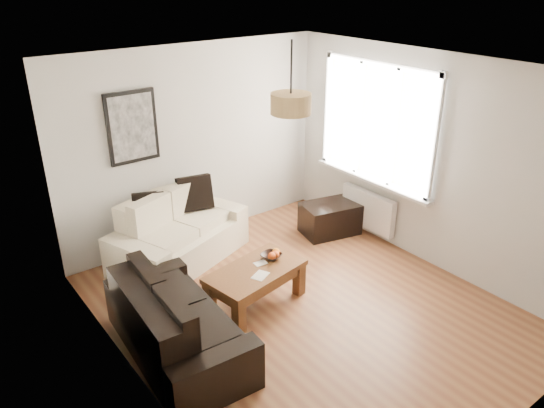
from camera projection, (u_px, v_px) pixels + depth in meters
floor at (305, 308)px, 5.77m from camera, size 4.50×4.50×0.00m
ceiling at (313, 69)px, 4.68m from camera, size 3.80×4.50×0.00m
wall_back at (196, 145)px, 6.85m from camera, size 3.80×0.04×2.60m
wall_front at (523, 308)px, 3.60m from camera, size 3.80×0.04×2.60m
wall_left at (129, 261)px, 4.17m from camera, size 0.04×4.50×2.60m
wall_right at (428, 162)px, 6.27m from camera, size 0.04×4.50×2.60m
window_bay at (377, 123)px, 6.70m from camera, size 0.14×1.90×1.60m
radiator at (368, 210)px, 7.19m from camera, size 0.10×0.90×0.52m
poster at (132, 127)px, 6.19m from camera, size 0.62×0.04×0.87m
pendant_shade at (291, 104)px, 5.05m from camera, size 0.40×0.40×0.20m
loveseat_cream at (179, 230)px, 6.55m from camera, size 1.92×1.45×0.85m
sofa_leather at (177, 319)px, 4.97m from camera, size 0.97×1.81×0.76m
coffee_table at (256, 286)px, 5.76m from camera, size 1.17×0.77×0.45m
ottoman at (330, 218)px, 7.31m from camera, size 0.87×0.66×0.44m
cushion_left at (149, 208)px, 6.43m from camera, size 0.40×0.26×0.39m
cushion_right at (195, 193)px, 6.77m from camera, size 0.46×0.23×0.44m
fruit_bowl at (271, 256)px, 5.87m from camera, size 0.27×0.27×0.05m
orange_a at (275, 255)px, 5.87m from camera, size 0.10×0.10×0.09m
orange_b at (276, 252)px, 5.93m from camera, size 0.10×0.10×0.09m
orange_c at (272, 256)px, 5.84m from camera, size 0.12×0.12×0.09m
papers at (260, 275)px, 5.55m from camera, size 0.23×0.20×0.01m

